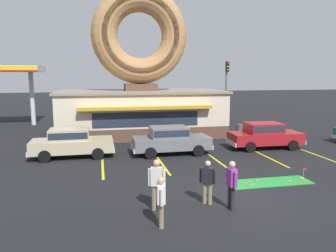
% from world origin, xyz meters
% --- Properties ---
extents(ground_plane, '(160.00, 160.00, 0.00)m').
position_xyz_m(ground_plane, '(0.00, 0.00, 0.00)').
color(ground_plane, black).
extents(donut_shop_building, '(12.30, 6.75, 10.96)m').
position_xyz_m(donut_shop_building, '(-1.73, 13.94, 3.74)').
color(donut_shop_building, brown).
rests_on(donut_shop_building, ground).
extents(putting_mat, '(3.58, 1.14, 0.03)m').
position_xyz_m(putting_mat, '(2.16, 1.38, 0.01)').
color(putting_mat, green).
rests_on(putting_mat, ground).
extents(mini_donut_near_left, '(0.13, 0.13, 0.04)m').
position_xyz_m(mini_donut_near_left, '(1.00, 1.46, 0.05)').
color(mini_donut_near_left, '#A5724C').
rests_on(mini_donut_near_left, putting_mat).
extents(mini_donut_near_right, '(0.13, 0.13, 0.04)m').
position_xyz_m(mini_donut_near_right, '(1.68, 1.60, 0.05)').
color(mini_donut_near_right, '#D8667F').
rests_on(mini_donut_near_right, putting_mat).
extents(mini_donut_mid_left, '(0.13, 0.13, 0.04)m').
position_xyz_m(mini_donut_mid_left, '(1.32, 1.52, 0.05)').
color(mini_donut_mid_left, '#D17F47').
rests_on(mini_donut_mid_left, putting_mat).
extents(mini_donut_mid_centre, '(0.13, 0.13, 0.04)m').
position_xyz_m(mini_donut_mid_centre, '(3.02, 1.24, 0.05)').
color(mini_donut_mid_centre, '#D17F47').
rests_on(mini_donut_mid_centre, putting_mat).
extents(mini_donut_mid_right, '(0.13, 0.13, 0.04)m').
position_xyz_m(mini_donut_mid_right, '(1.02, 1.02, 0.05)').
color(mini_donut_mid_right, brown).
rests_on(mini_donut_mid_right, putting_mat).
extents(mini_donut_far_left, '(0.13, 0.13, 0.04)m').
position_xyz_m(mini_donut_far_left, '(0.68, 1.68, 0.05)').
color(mini_donut_far_left, '#D8667F').
rests_on(mini_donut_far_left, putting_mat).
extents(mini_donut_far_centre, '(0.13, 0.13, 0.04)m').
position_xyz_m(mini_donut_far_centre, '(3.67, 1.19, 0.05)').
color(mini_donut_far_centre, '#A5724C').
rests_on(mini_donut_far_centre, putting_mat).
extents(mini_donut_far_right, '(0.13, 0.13, 0.04)m').
position_xyz_m(mini_donut_far_right, '(3.77, 1.52, 0.05)').
color(mini_donut_far_right, '#E5C666').
rests_on(mini_donut_far_right, putting_mat).
extents(golf_ball, '(0.04, 0.04, 0.04)m').
position_xyz_m(golf_ball, '(1.28, 1.21, 0.05)').
color(golf_ball, white).
rests_on(golf_ball, putting_mat).
extents(putting_flag_pin, '(0.13, 0.01, 0.55)m').
position_xyz_m(putting_flag_pin, '(3.74, 1.30, 0.44)').
color(putting_flag_pin, silver).
rests_on(putting_flag_pin, putting_mat).
extents(car_champagne, '(4.57, 2.00, 1.60)m').
position_xyz_m(car_champagne, '(-6.40, 7.66, 0.87)').
color(car_champagne, '#BCAD89').
rests_on(car_champagne, ground).
extents(car_grey, '(4.58, 2.02, 1.60)m').
position_xyz_m(car_grey, '(-0.87, 7.26, 0.87)').
color(car_grey, slate).
rests_on(car_grey, ground).
extents(car_red, '(4.61, 2.09, 1.60)m').
position_xyz_m(car_red, '(5.18, 7.50, 0.87)').
color(car_red, maroon).
rests_on(car_red, ground).
extents(pedestrian_blue_sweater_man, '(0.57, 0.35, 1.75)m').
position_xyz_m(pedestrian_blue_sweater_man, '(-3.02, -0.44, 0.98)').
color(pedestrian_blue_sweater_man, '#7F7056').
rests_on(pedestrian_blue_sweater_man, ground).
extents(pedestrian_hooded_kid, '(0.50, 0.42, 1.57)m').
position_xyz_m(pedestrian_hooded_kid, '(-1.18, -0.28, 0.86)').
color(pedestrian_hooded_kid, '#7F7056').
rests_on(pedestrian_hooded_kid, ground).
extents(pedestrian_leather_jacket_man, '(0.26, 0.59, 1.68)m').
position_xyz_m(pedestrian_leather_jacket_man, '(-0.54, -0.90, 0.93)').
color(pedestrian_leather_jacket_man, '#232328').
rests_on(pedestrian_leather_jacket_man, ground).
extents(pedestrian_clipboard_woman, '(0.28, 0.59, 1.55)m').
position_xyz_m(pedestrian_clipboard_woman, '(-3.11, -1.68, 0.85)').
color(pedestrian_clipboard_woman, '#7F7056').
rests_on(pedestrian_clipboard_woman, ground).
extents(trash_bin, '(0.57, 0.57, 0.97)m').
position_xyz_m(trash_bin, '(5.16, 11.11, 0.50)').
color(trash_bin, '#51565B').
rests_on(trash_bin, ground).
extents(traffic_light_pole, '(0.28, 0.47, 5.80)m').
position_xyz_m(traffic_light_pole, '(6.60, 17.51, 3.71)').
color(traffic_light_pole, '#595B60').
rests_on(traffic_light_pole, ground).
extents(parking_stripe_far_left, '(0.12, 3.60, 0.01)m').
position_xyz_m(parking_stripe_far_left, '(-4.75, 5.00, 0.00)').
color(parking_stripe_far_left, yellow).
rests_on(parking_stripe_far_left, ground).
extents(parking_stripe_left, '(0.12, 3.60, 0.01)m').
position_xyz_m(parking_stripe_left, '(-1.75, 5.00, 0.00)').
color(parking_stripe_left, yellow).
rests_on(parking_stripe_left, ground).
extents(parking_stripe_mid_left, '(0.12, 3.60, 0.01)m').
position_xyz_m(parking_stripe_mid_left, '(1.25, 5.00, 0.00)').
color(parking_stripe_mid_left, yellow).
rests_on(parking_stripe_mid_left, ground).
extents(parking_stripe_centre, '(0.12, 3.60, 0.01)m').
position_xyz_m(parking_stripe_centre, '(4.25, 5.00, 0.00)').
color(parking_stripe_centre, yellow).
rests_on(parking_stripe_centre, ground).
extents(parking_stripe_mid_right, '(0.12, 3.60, 0.01)m').
position_xyz_m(parking_stripe_mid_right, '(7.25, 5.00, 0.00)').
color(parking_stripe_mid_right, yellow).
rests_on(parking_stripe_mid_right, ground).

